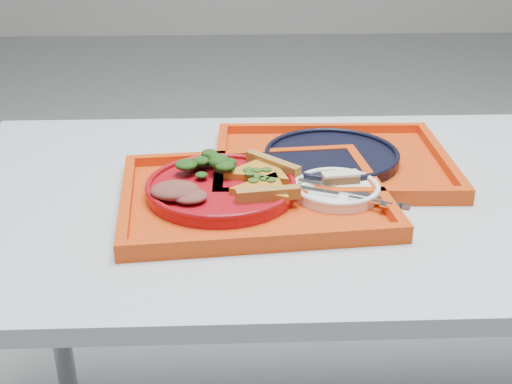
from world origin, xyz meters
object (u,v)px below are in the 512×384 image
at_px(tray_far, 331,164).
at_px(navy_plate, 332,157).
at_px(dinner_plate, 221,190).
at_px(dessert_bar, 340,177).
at_px(tray_main, 253,199).

relative_size(tray_far, navy_plate, 1.73).
relative_size(dinner_plate, dessert_bar, 3.86).
relative_size(dinner_plate, navy_plate, 1.00).
height_order(tray_main, dessert_bar, dessert_bar).
bearing_deg(dinner_plate, tray_main, -10.30).
xyz_separation_m(dinner_plate, navy_plate, (0.21, 0.14, -0.00)).
height_order(navy_plate, dessert_bar, dessert_bar).
bearing_deg(navy_plate, dinner_plate, -146.51).
height_order(dinner_plate, navy_plate, dinner_plate).
xyz_separation_m(tray_main, tray_far, (0.16, 0.15, 0.00)).
height_order(tray_far, dessert_bar, dessert_bar).
relative_size(tray_far, dinner_plate, 1.73).
distance_m(navy_plate, dessert_bar, 0.13).
bearing_deg(navy_plate, tray_main, -136.36).
distance_m(tray_far, dessert_bar, 0.13).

